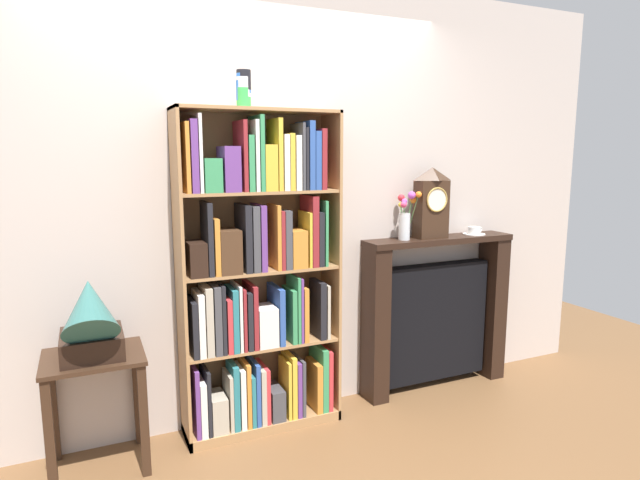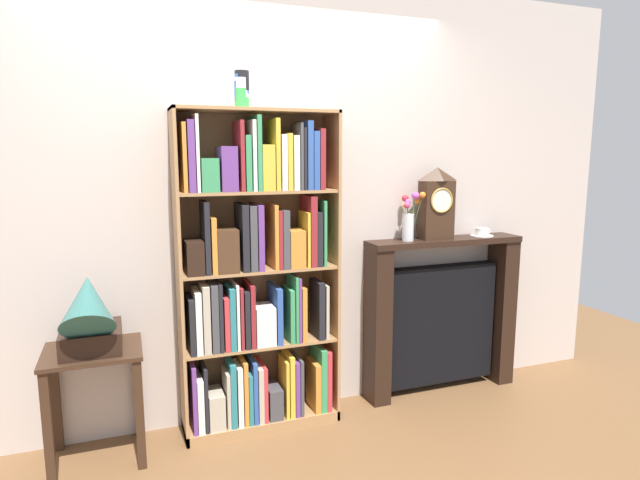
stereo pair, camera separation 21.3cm
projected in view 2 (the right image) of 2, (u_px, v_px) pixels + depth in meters
ground_plane at (266, 432)px, 3.18m from camera, size 7.90×6.40×0.02m
wall_back at (280, 202)px, 3.28m from camera, size 4.90×0.08×2.69m
bookshelf at (257, 285)px, 3.11m from camera, size 0.93×0.28×1.89m
cup_stack at (242, 90)px, 2.89m from camera, size 0.08×0.08×0.20m
side_table_left at (95, 380)px, 2.82m from camera, size 0.49×0.41×0.62m
gramophone at (89, 316)px, 2.70m from camera, size 0.30×0.46×0.48m
fireplace_mantel at (441, 316)px, 3.67m from camera, size 1.11×0.22×1.08m
mantel_clock at (437, 203)px, 3.50m from camera, size 0.22×0.13×0.48m
flower_vase at (409, 218)px, 3.45m from camera, size 0.14×0.15×0.32m
teacup_with_saucer at (482, 233)px, 3.66m from camera, size 0.16×0.16×0.06m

